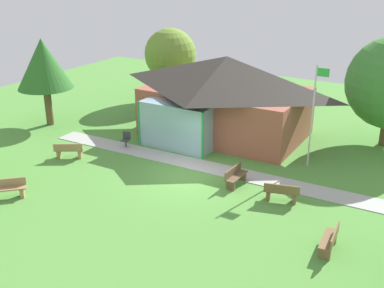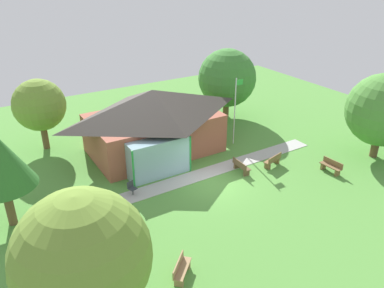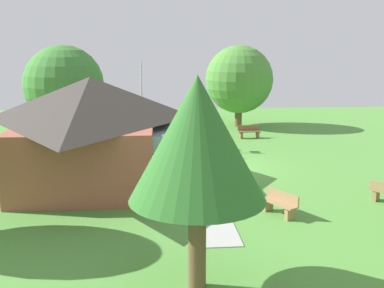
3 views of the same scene
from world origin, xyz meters
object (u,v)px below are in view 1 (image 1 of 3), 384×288
bench_front_left (8,189)px  tree_west_hedge (44,64)px  bench_rear_near_path (236,177)px  tree_behind_pavilion_left (170,55)px  flagpole (313,111)px  bench_mid_left (69,151)px  pavilion (224,95)px  bench_lawn_far_right (330,241)px  bench_mid_right (282,193)px  patio_chair_west (126,140)px

bench_front_left → tree_west_hedge: bearing=-98.0°
bench_rear_near_path → tree_behind_pavilion_left: bearing=-133.5°
flagpole → bench_mid_left: flagpole is taller
bench_front_left → tree_behind_pavilion_left: (-2.19, 16.47, 2.97)m
pavilion → bench_lawn_far_right: 12.43m
bench_mid_left → tree_west_hedge: bearing=114.3°
bench_mid_left → bench_mid_right: bearing=-25.7°
pavilion → bench_mid_right: (5.86, -6.15, -2.01)m
tree_west_hedge → flagpole: bearing=7.0°
bench_mid_left → tree_west_hedge: (-4.91, 3.39, 3.43)m
flagpole → bench_lawn_far_right: size_ratio=3.37×
pavilion → tree_behind_pavilion_left: bearing=144.9°
bench_mid_right → flagpole: bearing=76.5°
pavilion → bench_rear_near_path: size_ratio=6.54×
bench_mid_right → bench_rear_near_path: bearing=154.1°
flagpole → tree_west_hedge: bearing=-173.0°
bench_mid_left → bench_lawn_far_right: bearing=-37.4°
bench_mid_left → patio_chair_west: bearing=28.2°
tree_west_hedge → pavilion: bearing=20.6°
bench_mid_left → bench_rear_near_path: bearing=-21.3°
patio_chair_west → tree_behind_pavilion_left: bearing=-89.1°
flagpole → tree_behind_pavilion_left: tree_behind_pavilion_left is taller
pavilion → tree_west_hedge: 11.04m
bench_front_left → bench_mid_right: bearing=164.5°
bench_mid_right → bench_lawn_far_right: 3.77m
patio_chair_west → tree_west_hedge: bearing=-22.6°
bench_front_left → bench_mid_right: 11.77m
tree_behind_pavilion_left → flagpole: bearing=-28.0°
bench_lawn_far_right → bench_front_left: bearing=99.2°
bench_mid_right → bench_mid_left: 11.25m
bench_mid_right → tree_behind_pavilion_left: (-12.54, 10.85, 2.97)m
bench_front_left → patio_chair_west: 7.30m
bench_mid_right → patio_chair_west: bearing=155.1°
bench_front_left → tree_west_hedge: 10.38m
bench_front_left → bench_mid_left: (-0.85, 4.54, 0.00)m
bench_mid_right → bench_lawn_far_right: bearing=-58.7°
bench_lawn_far_right → tree_behind_pavilion_left: bearing=44.8°
bench_mid_left → flagpole: bearing=-5.4°
bench_lawn_far_right → pavilion: bearing=40.7°
bench_front_left → patio_chair_west: (0.76, 7.26, 0.01)m
bench_rear_near_path → bench_mid_left: bearing=-78.0°
bench_mid_left → tree_behind_pavilion_left: (-1.34, 11.93, 2.97)m
patio_chair_west → tree_west_hedge: tree_west_hedge is taller
bench_mid_right → patio_chair_west: (-9.59, 1.64, 0.01)m
bench_mid_right → patio_chair_west: 9.73m
flagpole → patio_chair_west: flagpole is taller
bench_lawn_far_right → patio_chair_west: patio_chair_west is taller
bench_rear_near_path → tree_west_hedge: bearing=-95.5°
tree_west_hedge → tree_behind_pavilion_left: (3.57, 8.54, -0.46)m
bench_front_left → bench_mid_left: size_ratio=0.92×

